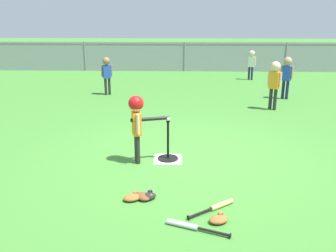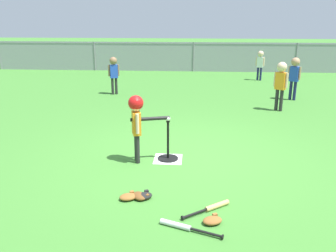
# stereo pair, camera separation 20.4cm
# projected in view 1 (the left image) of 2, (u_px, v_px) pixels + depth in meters

# --- Properties ---
(ground_plane) EXTENTS (60.00, 60.00, 0.00)m
(ground_plane) POSITION_uv_depth(u_px,v_px,m) (189.00, 158.00, 5.75)
(ground_plane) COLOR #3D7A2D
(home_plate) EXTENTS (0.44, 0.44, 0.01)m
(home_plate) POSITION_uv_depth(u_px,v_px,m) (168.00, 159.00, 5.70)
(home_plate) COLOR white
(home_plate) RESTS_ON ground_plane
(batting_tee) EXTENTS (0.32, 0.32, 0.63)m
(batting_tee) POSITION_uv_depth(u_px,v_px,m) (168.00, 153.00, 5.67)
(batting_tee) COLOR black
(batting_tee) RESTS_ON ground_plane
(baseball_on_tee) EXTENTS (0.07, 0.07, 0.07)m
(baseball_on_tee) POSITION_uv_depth(u_px,v_px,m) (168.00, 119.00, 5.50)
(baseball_on_tee) COLOR white
(baseball_on_tee) RESTS_ON batting_tee
(batter_child) EXTENTS (0.61, 0.31, 1.05)m
(batter_child) POSITION_uv_depth(u_px,v_px,m) (137.00, 116.00, 5.37)
(batter_child) COLOR #262626
(batter_child) RESTS_ON ground_plane
(fielder_deep_left) EXTENTS (0.29, 0.25, 1.15)m
(fielder_deep_left) POSITION_uv_depth(u_px,v_px,m) (275.00, 79.00, 8.46)
(fielder_deep_left) COLOR #262626
(fielder_deep_left) RESTS_ON ground_plane
(fielder_deep_right) EXTENTS (0.30, 0.21, 1.06)m
(fielder_deep_right) POSITION_uv_depth(u_px,v_px,m) (107.00, 71.00, 10.08)
(fielder_deep_right) COLOR #262626
(fielder_deep_right) RESTS_ON ground_plane
(fielder_deep_center) EXTENTS (0.29, 0.20, 1.01)m
(fielder_deep_center) POSITION_uv_depth(u_px,v_px,m) (251.00, 61.00, 12.43)
(fielder_deep_center) COLOR #191E4C
(fielder_deep_center) RESTS_ON ground_plane
(fielder_near_right) EXTENTS (0.28, 0.24, 1.12)m
(fielder_near_right) POSITION_uv_depth(u_px,v_px,m) (287.00, 72.00, 9.57)
(fielder_near_right) COLOR #191E4C
(fielder_near_right) RESTS_ON ground_plane
(spare_bat_silver) EXTENTS (0.68, 0.30, 0.06)m
(spare_bat_silver) POSITION_uv_depth(u_px,v_px,m) (189.00, 226.00, 3.85)
(spare_bat_silver) COLOR silver
(spare_bat_silver) RESTS_ON ground_plane
(spare_bat_wood) EXTENTS (0.57, 0.45, 0.06)m
(spare_bat_wood) POSITION_uv_depth(u_px,v_px,m) (217.00, 206.00, 4.24)
(spare_bat_wood) COLOR #DBB266
(spare_bat_wood) RESTS_ON ground_plane
(glove_by_plate) EXTENTS (0.27, 0.24, 0.07)m
(glove_by_plate) POSITION_uv_depth(u_px,v_px,m) (219.00, 219.00, 3.96)
(glove_by_plate) COLOR brown
(glove_by_plate) RESTS_ON ground_plane
(glove_near_bats) EXTENTS (0.26, 0.27, 0.07)m
(glove_near_bats) POSITION_uv_depth(u_px,v_px,m) (144.00, 196.00, 4.46)
(glove_near_bats) COLOR brown
(glove_near_bats) RESTS_ON ground_plane
(glove_tossed_aside) EXTENTS (0.27, 0.24, 0.07)m
(glove_tossed_aside) POSITION_uv_depth(u_px,v_px,m) (132.00, 197.00, 4.44)
(glove_tossed_aside) COLOR brown
(glove_tossed_aside) RESTS_ON ground_plane
(glove_outfield_drop) EXTENTS (0.27, 0.24, 0.07)m
(glove_outfield_drop) POSITION_uv_depth(u_px,v_px,m) (148.00, 196.00, 4.47)
(glove_outfield_drop) COLOR black
(glove_outfield_drop) RESTS_ON ground_plane
(outfield_fence) EXTENTS (16.06, 0.06, 1.15)m
(outfield_fence) POSITION_uv_depth(u_px,v_px,m) (184.00, 56.00, 14.34)
(outfield_fence) COLOR slate
(outfield_fence) RESTS_ON ground_plane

